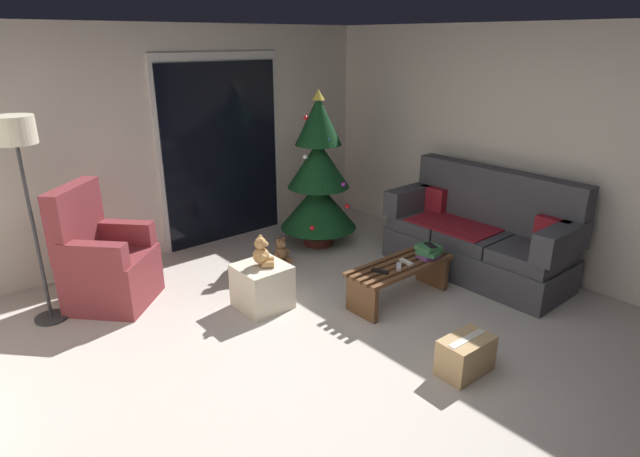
{
  "coord_description": "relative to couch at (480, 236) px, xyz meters",
  "views": [
    {
      "loc": [
        -2.22,
        -2.42,
        2.35
      ],
      "look_at": [
        0.4,
        0.7,
        0.85
      ],
      "focal_mm": 29.17,
      "sensor_mm": 36.0,
      "label": 1
    }
  ],
  "objects": [
    {
      "name": "cardboard_box_taped_mid_floor",
      "position": [
        -1.6,
        -0.99,
        -0.26
      ],
      "size": [
        0.42,
        0.27,
        0.29
      ],
      "color": "tan",
      "rests_on": "ground"
    },
    {
      "name": "couch",
      "position": [
        0.0,
        0.0,
        0.0
      ],
      "size": [
        0.79,
        1.95,
        1.08
      ],
      "color": "#3D3D42",
      "rests_on": "ground"
    },
    {
      "name": "teddy_bear_honey",
      "position": [
        -2.18,
        0.81,
        0.13
      ],
      "size": [
        0.22,
        0.21,
        0.29
      ],
      "color": "tan",
      "rests_on": "ottoman"
    },
    {
      "name": "patio_door_frame",
      "position": [
        -1.51,
        2.6,
        0.7
      ],
      "size": [
        1.6,
        0.02,
        2.2
      ],
      "primitive_type": "cube",
      "color": "silver",
      "rests_on": "ground"
    },
    {
      "name": "ground_plane",
      "position": [
        -2.32,
        -0.39,
        -0.4
      ],
      "size": [
        7.0,
        7.0,
        0.0
      ],
      "primitive_type": "plane",
      "color": "#BCB2A8"
    },
    {
      "name": "remote_black",
      "position": [
        -1.4,
        0.09,
        -0.02
      ],
      "size": [
        0.09,
        0.16,
        0.02
      ],
      "primitive_type": "cube",
      "rotation": [
        0.0,
        0.0,
        3.47
      ],
      "color": "black",
      "rests_on": "coffee_table"
    },
    {
      "name": "book_stack",
      "position": [
        -0.81,
        0.03,
        0.04
      ],
      "size": [
        0.24,
        0.23,
        0.12
      ],
      "color": "#6B3D7A",
      "rests_on": "coffee_table"
    },
    {
      "name": "remote_white",
      "position": [
        -1.07,
        0.07,
        -0.02
      ],
      "size": [
        0.06,
        0.16,
        0.02
      ],
      "primitive_type": "cube",
      "rotation": [
        0.0,
        0.0,
        3.04
      ],
      "color": "silver",
      "rests_on": "coffee_table"
    },
    {
      "name": "cell_phone",
      "position": [
        -0.79,
        0.02,
        0.1
      ],
      "size": [
        0.12,
        0.16,
        0.01
      ],
      "primitive_type": "cube",
      "rotation": [
        0.0,
        0.0,
        -0.37
      ],
      "color": "black",
      "rests_on": "book_stack"
    },
    {
      "name": "remote_silver",
      "position": [
        -1.2,
        0.05,
        -0.02
      ],
      "size": [
        0.15,
        0.13,
        0.02
      ],
      "primitive_type": "cube",
      "rotation": [
        0.0,
        0.0,
        2.27
      ],
      "color": "#ADADB2",
      "rests_on": "coffee_table"
    },
    {
      "name": "patio_door_glass",
      "position": [
        -1.51,
        2.58,
        0.65
      ],
      "size": [
        1.5,
        0.02,
        2.1
      ],
      "primitive_type": "cube",
      "color": "black",
      "rests_on": "ground"
    },
    {
      "name": "christmas_tree",
      "position": [
        -0.79,
        1.69,
        0.41
      ],
      "size": [
        0.9,
        0.9,
        1.82
      ],
      "color": "#4C1E19",
      "rests_on": "ground"
    },
    {
      "name": "floor_lamp",
      "position": [
        -3.75,
        1.84,
        1.11
      ],
      "size": [
        0.32,
        0.32,
        1.78
      ],
      "color": "#2D2D30",
      "rests_on": "ground"
    },
    {
      "name": "teddy_bear_chestnut_by_tree",
      "position": [
        -1.45,
        1.53,
        -0.28
      ],
      "size": [
        0.2,
        0.19,
        0.29
      ],
      "color": "brown",
      "rests_on": "ground"
    },
    {
      "name": "wall_back",
      "position": [
        -2.32,
        2.67,
        0.85
      ],
      "size": [
        5.72,
        0.12,
        2.5
      ],
      "primitive_type": "cube",
      "color": "beige",
      "rests_on": "ground"
    },
    {
      "name": "ottoman",
      "position": [
        -2.19,
        0.82,
        -0.19
      ],
      "size": [
        0.44,
        0.44,
        0.41
      ],
      "primitive_type": "cube",
      "color": "beige",
      "rests_on": "ground"
    },
    {
      "name": "wall_right",
      "position": [
        0.54,
        -0.39,
        0.85
      ],
      "size": [
        0.12,
        6.0,
        2.5
      ],
      "primitive_type": "cube",
      "color": "beige",
      "rests_on": "ground"
    },
    {
      "name": "armchair",
      "position": [
        -3.24,
        1.82,
        0.0
      ],
      "size": [
        0.97,
        0.97,
        1.13
      ],
      "color": "maroon",
      "rests_on": "ground"
    },
    {
      "name": "coffee_table",
      "position": [
        -1.12,
        0.1,
        -0.15
      ],
      "size": [
        1.1,
        0.4,
        0.37
      ],
      "color": "brown",
      "rests_on": "ground"
    }
  ]
}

